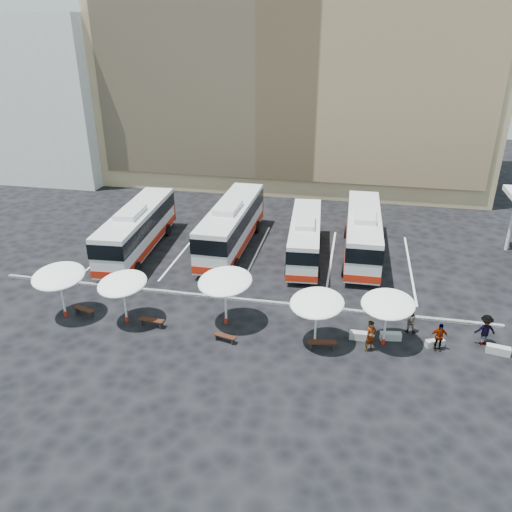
% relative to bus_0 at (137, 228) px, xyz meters
% --- Properties ---
extents(ground, '(120.00, 120.00, 0.00)m').
position_rel_bus_0_xyz_m(ground, '(9.47, -6.69, -2.01)').
color(ground, black).
rests_on(ground, ground).
extents(sandstone_building, '(42.00, 18.25, 29.60)m').
position_rel_bus_0_xyz_m(sandstone_building, '(9.47, 25.18, 10.62)').
color(sandstone_building, tan).
rests_on(sandstone_building, ground).
extents(apartment_block, '(14.00, 14.00, 18.00)m').
position_rel_bus_0_xyz_m(apartment_block, '(-18.53, 21.31, 6.99)').
color(apartment_block, silver).
rests_on(apartment_block, ground).
extents(curb_divider, '(34.00, 0.25, 0.15)m').
position_rel_bus_0_xyz_m(curb_divider, '(9.47, -6.19, -1.93)').
color(curb_divider, black).
rests_on(curb_divider, ground).
extents(bay_lines, '(24.15, 12.00, 0.01)m').
position_rel_bus_0_xyz_m(bay_lines, '(9.47, 1.31, -2.00)').
color(bay_lines, white).
rests_on(bay_lines, ground).
extents(bus_0, '(3.48, 12.54, 3.93)m').
position_rel_bus_0_xyz_m(bus_0, '(0.00, 0.00, 0.00)').
color(bus_0, silver).
rests_on(bus_0, ground).
extents(bus_1, '(3.11, 12.88, 4.08)m').
position_rel_bus_0_xyz_m(bus_1, '(7.25, 2.23, 0.08)').
color(bus_1, silver).
rests_on(bus_1, ground).
extents(bus_2, '(3.07, 10.92, 3.42)m').
position_rel_bus_0_xyz_m(bus_2, '(13.31, 1.62, -0.26)').
color(bus_2, silver).
rests_on(bus_2, ground).
extents(bus_3, '(2.98, 12.20, 3.86)m').
position_rel_bus_0_xyz_m(bus_3, '(17.75, 2.90, -0.04)').
color(bus_3, silver).
rests_on(bus_3, ground).
extents(sunshade_0, '(3.54, 3.58, 3.35)m').
position_rel_bus_0_xyz_m(sunshade_0, '(-0.51, -10.35, 0.83)').
color(sunshade_0, silver).
rests_on(sunshade_0, ground).
extents(sunshade_1, '(3.87, 3.89, 3.14)m').
position_rel_bus_0_xyz_m(sunshade_1, '(3.57, -10.17, 0.66)').
color(sunshade_1, silver).
rests_on(sunshade_1, ground).
extents(sunshade_2, '(4.26, 4.28, 3.44)m').
position_rel_bus_0_xyz_m(sunshade_2, '(9.69, -9.14, 0.91)').
color(sunshade_2, silver).
rests_on(sunshade_2, ground).
extents(sunshade_3, '(4.04, 4.06, 3.20)m').
position_rel_bus_0_xyz_m(sunshade_3, '(15.27, -10.24, 0.71)').
color(sunshade_3, silver).
rests_on(sunshade_3, ground).
extents(sunshade_4, '(3.84, 3.87, 3.14)m').
position_rel_bus_0_xyz_m(sunshade_4, '(19.16, -9.49, 0.66)').
color(sunshade_4, silver).
rests_on(sunshade_4, ground).
extents(wood_bench_0, '(1.57, 0.82, 0.46)m').
position_rel_bus_0_xyz_m(wood_bench_0, '(0.61, -9.98, -1.65)').
color(wood_bench_0, black).
rests_on(wood_bench_0, ground).
extents(wood_bench_1, '(1.59, 0.51, 0.48)m').
position_rel_bus_0_xyz_m(wood_bench_1, '(5.31, -10.37, -1.64)').
color(wood_bench_1, black).
rests_on(wood_bench_1, ground).
extents(wood_bench_2, '(1.38, 0.65, 0.41)m').
position_rel_bus_0_xyz_m(wood_bench_2, '(10.11, -11.05, -1.70)').
color(wood_bench_2, black).
rests_on(wood_bench_2, ground).
extents(wood_bench_3, '(1.67, 0.69, 0.50)m').
position_rel_bus_0_xyz_m(wood_bench_3, '(15.72, -10.68, -1.63)').
color(wood_bench_3, black).
rests_on(wood_bench_3, ground).
extents(conc_bench_0, '(1.26, 0.42, 0.47)m').
position_rel_bus_0_xyz_m(conc_bench_0, '(17.84, -9.25, -1.77)').
color(conc_bench_0, '#979792').
rests_on(conc_bench_0, ground).
extents(conc_bench_1, '(1.26, 0.58, 0.46)m').
position_rel_bus_0_xyz_m(conc_bench_1, '(19.59, -8.92, -1.78)').
color(conc_bench_1, '#979792').
rests_on(conc_bench_1, ground).
extents(conc_bench_2, '(1.14, 0.77, 0.41)m').
position_rel_bus_0_xyz_m(conc_bench_2, '(22.05, -9.10, -1.80)').
color(conc_bench_2, '#979792').
rests_on(conc_bench_2, ground).
extents(conc_bench_3, '(1.32, 0.64, 0.47)m').
position_rel_bus_0_xyz_m(conc_bench_3, '(25.45, -9.15, -1.77)').
color(conc_bench_3, '#979792').
rests_on(conc_bench_3, ground).
extents(passenger_0, '(0.83, 0.81, 1.92)m').
position_rel_bus_0_xyz_m(passenger_0, '(18.37, -10.30, -1.05)').
color(passenger_0, black).
rests_on(passenger_0, ground).
extents(passenger_1, '(0.83, 0.67, 1.59)m').
position_rel_bus_0_xyz_m(passenger_1, '(20.71, -7.87, -1.21)').
color(passenger_1, black).
rests_on(passenger_1, ground).
extents(passenger_2, '(1.03, 0.48, 1.71)m').
position_rel_bus_0_xyz_m(passenger_2, '(22.15, -9.43, -1.15)').
color(passenger_2, black).
rests_on(passenger_2, ground).
extents(passenger_3, '(1.33, 0.91, 1.90)m').
position_rel_bus_0_xyz_m(passenger_3, '(24.79, -8.32, -1.06)').
color(passenger_3, black).
rests_on(passenger_3, ground).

